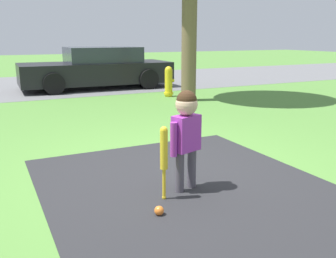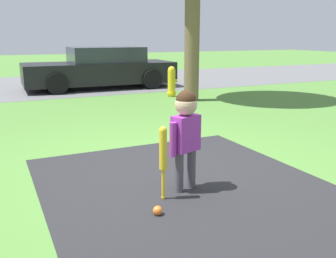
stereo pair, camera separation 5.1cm
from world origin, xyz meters
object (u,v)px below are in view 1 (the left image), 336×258
object	(u,v)px
baseball_bat	(164,153)
sports_ball	(159,211)
fire_hydrant	(169,82)
child	(186,126)
parked_car	(98,69)

from	to	relation	value
baseball_bat	sports_ball	bearing A→B (deg)	-123.10
fire_hydrant	sports_ball	bearing A→B (deg)	-117.03
child	sports_ball	distance (m)	0.87
baseball_bat	parked_car	bearing A→B (deg)	78.36
baseball_bat	parked_car	size ratio (longest dim) A/B	0.16
child	baseball_bat	xyz separation A→B (m)	(-0.30, -0.12, -0.19)
child	fire_hydrant	xyz separation A→B (m)	(2.51, 5.45, -0.28)
sports_ball	parked_car	distance (m)	8.45
parked_car	fire_hydrant	bearing A→B (deg)	117.51
child	sports_ball	size ratio (longest dim) A/B	12.03
sports_ball	fire_hydrant	bearing A→B (deg)	62.97
child	sports_ball	xyz separation A→B (m)	(-0.48, -0.39, -0.61)
baseball_bat	fire_hydrant	distance (m)	6.24
sports_ball	fire_hydrant	size ratio (longest dim) A/B	0.11
baseball_bat	fire_hydrant	size ratio (longest dim) A/B	0.93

